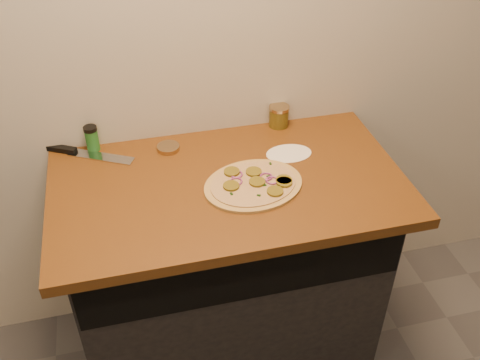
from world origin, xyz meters
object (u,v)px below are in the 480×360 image
object	(u,v)px
chefs_knife	(79,152)
salsa_jar	(279,116)
spice_shaker	(92,138)
pizza	(254,184)

from	to	relation	value
chefs_knife	salsa_jar	world-z (taller)	salsa_jar
spice_shaker	chefs_knife	bearing A→B (deg)	-163.19
salsa_jar	spice_shaker	size ratio (longest dim) A/B	0.88
pizza	salsa_jar	xyz separation A→B (m)	(0.19, 0.35, 0.03)
pizza	salsa_jar	size ratio (longest dim) A/B	4.61
chefs_knife	salsa_jar	xyz separation A→B (m)	(0.76, 0.02, 0.04)
pizza	chefs_knife	world-z (taller)	pizza
chefs_knife	salsa_jar	bearing A→B (deg)	1.23
salsa_jar	pizza	bearing A→B (deg)	-118.86
chefs_knife	spice_shaker	distance (m)	0.07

